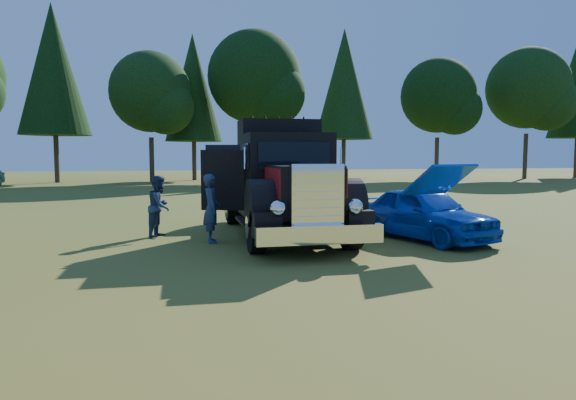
% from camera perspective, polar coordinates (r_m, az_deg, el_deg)
% --- Properties ---
extents(ground, '(120.00, 120.00, 0.00)m').
position_cam_1_polar(ground, '(11.45, -1.70, -5.41)').
color(ground, '#355318').
rests_on(ground, ground).
extents(treeline, '(72.10, 24.16, 13.84)m').
position_cam_1_polar(treeline, '(39.11, -12.96, 13.14)').
color(treeline, '#2D2116').
rests_on(treeline, ground).
extents(diamond_t_truck, '(3.35, 7.16, 3.00)m').
position_cam_1_polar(diamond_t_truck, '(13.00, -0.38, 1.53)').
color(diamond_t_truck, black).
rests_on(diamond_t_truck, ground).
extents(hotrod_coupe, '(2.59, 4.29, 1.89)m').
position_cam_1_polar(hotrod_coupe, '(12.97, 14.94, -1.43)').
color(hotrod_coupe, '#070D9D').
rests_on(hotrod_coupe, ground).
extents(spectator_near, '(0.41, 0.61, 1.63)m').
position_cam_1_polar(spectator_near, '(12.25, -8.52, -0.93)').
color(spectator_near, '#1D2644').
rests_on(spectator_near, ground).
extents(spectator_far, '(0.83, 0.92, 1.56)m').
position_cam_1_polar(spectator_far, '(13.40, -14.07, -0.67)').
color(spectator_far, '#1D2345').
rests_on(spectator_far, ground).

